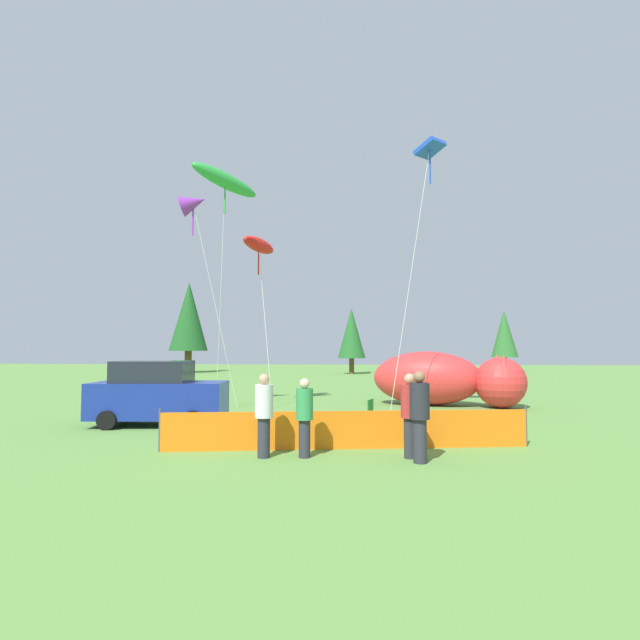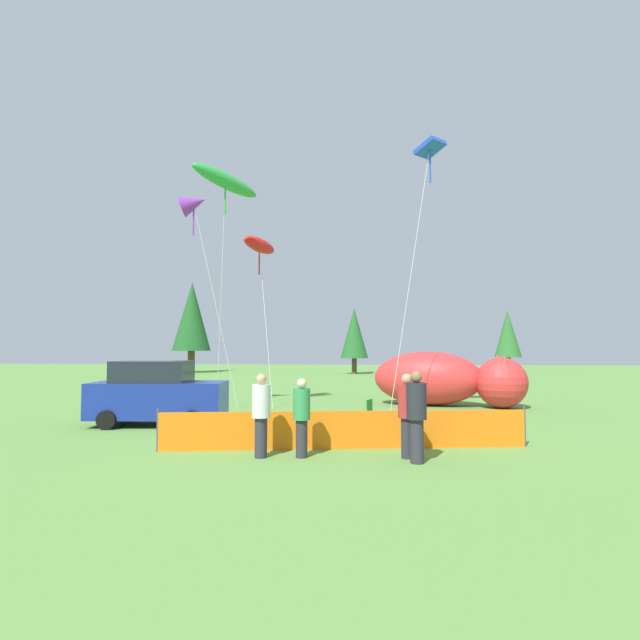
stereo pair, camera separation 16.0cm
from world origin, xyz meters
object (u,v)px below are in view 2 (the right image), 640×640
object	(u,v)px
folding_chair	(365,412)
inflatable_cat	(444,381)
parked_car	(158,394)
kite_blue_box	(429,154)
spectator_in_white_shirt	(407,412)
kite_red_lizard	(259,246)
spectator_in_blue_shirt	(302,414)
kite_purple_delta	(194,204)
kite_green_fish	(225,182)
spectator_in_green_shirt	(261,412)
spectator_in_black_shirt	(417,413)

from	to	relation	value
folding_chair	inflatable_cat	bearing A→B (deg)	-98.48
inflatable_cat	parked_car	bearing A→B (deg)	-132.51
inflatable_cat	kite_blue_box	world-z (taller)	kite_blue_box
spectator_in_white_shirt	kite_red_lizard	distance (m)	12.82
folding_chair	kite_blue_box	world-z (taller)	kite_blue_box
spectator_in_white_shirt	kite_red_lizard	world-z (taller)	kite_red_lizard
spectator_in_blue_shirt	kite_purple_delta	bearing A→B (deg)	123.36
spectator_in_white_shirt	kite_blue_box	distance (m)	11.07
inflatable_cat	kite_blue_box	distance (m)	9.08
inflatable_cat	kite_green_fish	distance (m)	11.99
spectator_in_green_shirt	kite_blue_box	bearing A→B (deg)	56.86
folding_chair	spectator_in_white_shirt	size ratio (longest dim) A/B	0.49
folding_chair	kite_green_fish	world-z (taller)	kite_green_fish
spectator_in_white_shirt	kite_purple_delta	bearing A→B (deg)	133.65
folding_chair	kite_purple_delta	distance (m)	11.17
inflatable_cat	kite_red_lizard	bearing A→B (deg)	-163.40
spectator_in_blue_shirt	spectator_in_white_shirt	bearing A→B (deg)	3.04
spectator_in_white_shirt	spectator_in_black_shirt	xyz separation A→B (m)	(0.16, -0.46, 0.04)
parked_car	kite_red_lizard	bearing A→B (deg)	67.01
spectator_in_blue_shirt	kite_green_fish	xyz separation A→B (m)	(-3.96, 7.63, 7.94)
inflatable_cat	spectator_in_blue_shirt	size ratio (longest dim) A/B	3.67
spectator_in_black_shirt	spectator_in_green_shirt	world-z (taller)	spectator_in_black_shirt
spectator_in_white_shirt	kite_blue_box	world-z (taller)	kite_blue_box
spectator_in_black_shirt	kite_purple_delta	xyz separation A→B (m)	(-7.88, 8.56, 7.15)
kite_green_fish	spectator_in_blue_shirt	bearing A→B (deg)	-62.57
kite_blue_box	kite_purple_delta	xyz separation A→B (m)	(-9.21, 1.15, -1.30)
inflatable_cat	spectator_in_black_shirt	distance (m)	10.85
spectator_in_black_shirt	spectator_in_green_shirt	xyz separation A→B (m)	(-3.36, 0.24, -0.04)
spectator_in_white_shirt	kite_purple_delta	xyz separation A→B (m)	(-7.73, 8.10, 7.19)
spectator_in_black_shirt	kite_red_lizard	distance (m)	13.23
kite_purple_delta	spectator_in_white_shirt	bearing A→B (deg)	-46.35
spectator_in_green_shirt	kite_red_lizard	distance (m)	12.01
kite_green_fish	kite_blue_box	size ratio (longest dim) A/B	0.96
parked_car	kite_red_lizard	xyz separation A→B (m)	(1.94, 5.95, 5.89)
spectator_in_black_shirt	spectator_in_blue_shirt	bearing A→B (deg)	172.29
parked_car	spectator_in_green_shirt	distance (m)	5.98
inflatable_cat	spectator_in_black_shirt	world-z (taller)	inflatable_cat
spectator_in_black_shirt	kite_red_lizard	world-z (taller)	kite_red_lizard
inflatable_cat	spectator_in_blue_shirt	world-z (taller)	inflatable_cat
spectator_in_blue_shirt	spectator_in_green_shirt	world-z (taller)	spectator_in_green_shirt
spectator_in_white_shirt	spectator_in_black_shirt	distance (m)	0.49
folding_chair	kite_purple_delta	bearing A→B (deg)	-13.98
spectator_in_white_shirt	spectator_in_blue_shirt	bearing A→B (deg)	-176.96
kite_purple_delta	spectator_in_black_shirt	bearing A→B (deg)	-47.35
kite_green_fish	kite_blue_box	xyz separation A→B (m)	(7.75, -0.55, 0.61)
kite_red_lizard	kite_blue_box	xyz separation A→B (m)	(6.92, -3.07, 2.63)
parked_car	kite_blue_box	xyz separation A→B (m)	(8.86, 2.89, 8.52)
folding_chair	kite_blue_box	xyz separation A→B (m)	(2.39, 3.25, 8.98)
parked_car	spectator_in_green_shirt	world-z (taller)	parked_car
spectator_in_white_shirt	kite_green_fish	distance (m)	12.56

